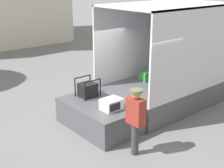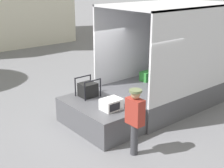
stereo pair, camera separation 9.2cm
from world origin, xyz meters
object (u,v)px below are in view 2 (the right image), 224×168
(box_truck, at_px, (196,67))
(portable_generator, at_px, (88,89))
(microwave, at_px, (111,104))
(worker_person, at_px, (135,116))

(box_truck, bearing_deg, portable_generator, 171.63)
(box_truck, height_order, microwave, box_truck)
(microwave, bearing_deg, portable_generator, 85.03)
(microwave, distance_m, worker_person, 1.15)
(box_truck, relative_size, microwave, 11.70)
(portable_generator, bearing_deg, box_truck, -8.37)
(microwave, xyz_separation_m, worker_person, (-0.22, -1.13, 0.13))
(worker_person, bearing_deg, microwave, 79.05)
(portable_generator, xyz_separation_m, worker_person, (-0.32, -2.30, 0.07))
(box_truck, xyz_separation_m, portable_generator, (-4.30, 0.63, -0.02))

